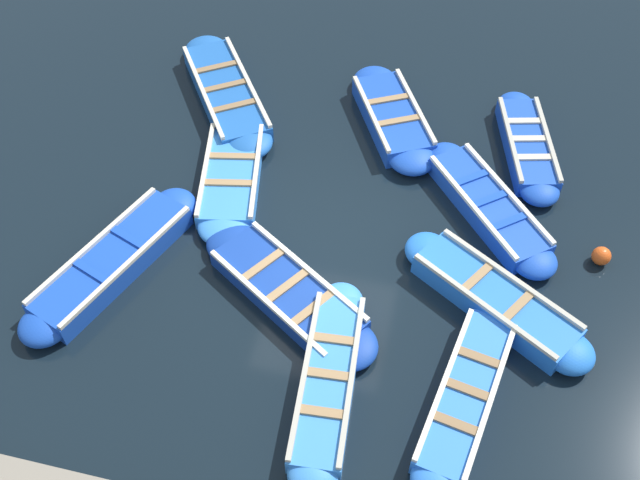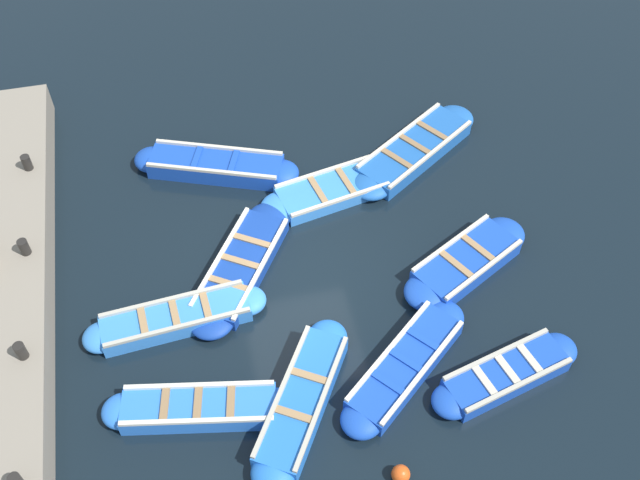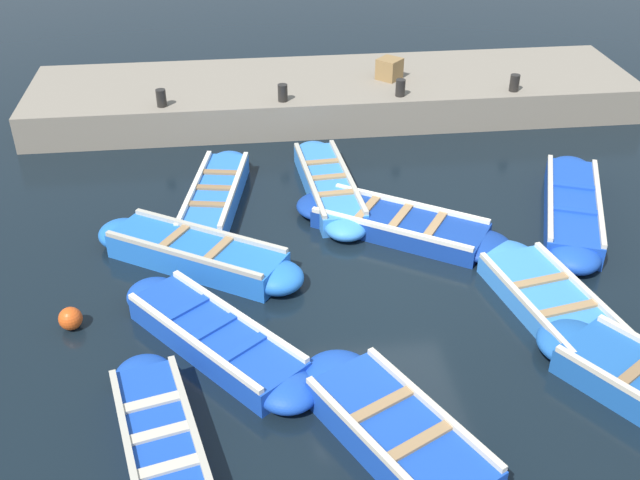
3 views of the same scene
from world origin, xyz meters
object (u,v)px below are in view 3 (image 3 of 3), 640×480
object	(u,v)px
bollard_mid_north	(400,88)
bollard_mid_south	(283,93)
boat_mid_row	(215,197)
bollard_north	(515,83)
boat_tucked	(399,435)
boat_outer_right	(197,254)
boat_end_of_row	(328,186)
boat_near_quay	(400,225)
bollard_south	(161,98)
boat_centre	(161,445)
boat_broadside	(572,209)
boat_stern_in	(551,303)
buoy_orange_near	(70,319)
wooden_crate	(389,69)
boat_bow_out	(215,339)

from	to	relation	value
bollard_mid_north	bollard_mid_south	xyz separation A→B (m)	(0.00, 2.44, 0.00)
boat_mid_row	bollard_north	world-z (taller)	bollard_north
boat_tucked	boat_mid_row	distance (m)	6.14
boat_outer_right	boat_end_of_row	world-z (taller)	boat_outer_right
boat_near_quay	bollard_mid_south	xyz separation A→B (m)	(4.14, 1.61, 0.77)
boat_mid_row	bollard_south	world-z (taller)	bollard_south
boat_mid_row	bollard_north	distance (m)	6.97
boat_near_quay	boat_mid_row	size ratio (longest dim) A/B	1.02
boat_centre	bollard_mid_north	distance (m)	9.61
boat_broadside	bollard_mid_north	world-z (taller)	bollard_mid_north
boat_stern_in	bollard_mid_north	world-z (taller)	bollard_mid_north
bollard_mid_north	buoy_orange_near	world-z (taller)	bollard_mid_north
wooden_crate	boat_near_quay	bearing A→B (deg)	171.18
boat_broadside	boat_near_quay	distance (m)	3.00
boat_end_of_row	bollard_mid_south	bearing A→B (deg)	12.61
bollard_mid_south	bollard_south	distance (m)	2.44
wooden_crate	boat_centre	bearing A→B (deg)	155.14
boat_broadside	bollard_mid_north	xyz separation A→B (m)	(4.03, 2.16, 0.72)
boat_broadside	bollard_north	distance (m)	4.10
boat_tucked	boat_centre	world-z (taller)	boat_tucked
boat_bow_out	boat_mid_row	world-z (taller)	boat_mid_row
boat_end_of_row	boat_centre	world-z (taller)	same
boat_near_quay	boat_outer_right	bearing A→B (deg)	99.97
boat_tucked	wooden_crate	world-z (taller)	wooden_crate
boat_stern_in	boat_centre	distance (m)	5.66
boat_stern_in	boat_centre	xyz separation A→B (m)	(-2.02, 5.29, 0.03)
boat_bow_out	bollard_mid_north	distance (m)	7.79
bollard_mid_south	bollard_south	world-z (taller)	same
boat_broadside	boat_end_of_row	xyz separation A→B (m)	(1.34, 4.00, -0.03)
wooden_crate	boat_tucked	bearing A→B (deg)	169.72
boat_outer_right	bollard_mid_north	world-z (taller)	bollard_mid_north
boat_stern_in	bollard_south	world-z (taller)	bollard_south
bollard_mid_north	bollard_south	world-z (taller)	same
boat_bow_out	bollard_south	distance (m)	6.85
boat_near_quay	boat_mid_row	distance (m)	3.27
boat_outer_right	bollard_mid_south	bearing A→B (deg)	-19.71
boat_outer_right	buoy_orange_near	xyz separation A→B (m)	(-1.34, 1.69, -0.04)
boat_outer_right	bollard_north	distance (m)	8.12
boat_end_of_row	bollard_north	distance (m)	5.11
boat_bow_out	boat_centre	xyz separation A→B (m)	(-1.75, 0.59, -0.01)
boat_centre	bollard_south	size ratio (longest dim) A/B	9.15
boat_mid_row	boat_stern_in	xyz separation A→B (m)	(-3.57, -4.71, -0.04)
boat_mid_row	boat_stern_in	distance (m)	5.91
bollard_mid_north	bollard_south	size ratio (longest dim) A/B	1.00
boat_outer_right	buoy_orange_near	distance (m)	2.15
boat_end_of_row	buoy_orange_near	distance (m)	5.21
boat_end_of_row	bollard_mid_north	world-z (taller)	bollard_mid_north
boat_tucked	boat_broadside	world-z (taller)	boat_broadside
boat_outer_right	buoy_orange_near	size ratio (longest dim) A/B	10.68
boat_outer_right	bollard_south	world-z (taller)	bollard_south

